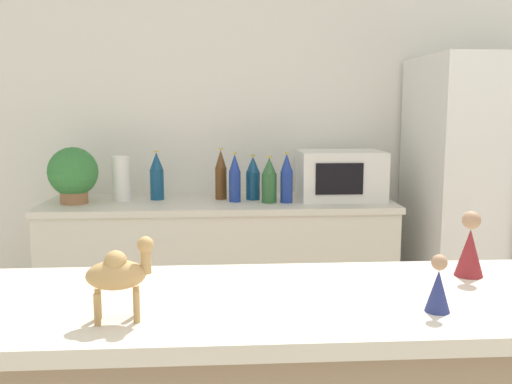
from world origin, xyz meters
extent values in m
cube|color=white|center=(0.00, 2.73, 1.27)|extent=(8.00, 0.06, 2.55)
cube|color=silver|center=(-0.49, 2.40, 0.43)|extent=(1.95, 0.60, 0.86)
cube|color=silver|center=(-0.49, 2.40, 0.87)|extent=(1.98, 0.63, 0.03)
cube|color=white|center=(1.09, 2.32, 0.85)|extent=(0.87, 0.71, 1.70)
cube|color=beige|center=(-0.03, 0.37, 0.99)|extent=(2.18, 0.52, 0.03)
cylinder|color=#9E6B47|center=(-1.29, 2.36, 0.93)|extent=(0.15, 0.15, 0.07)
sphere|color=#387F3D|center=(-1.29, 2.36, 1.07)|extent=(0.27, 0.27, 0.27)
cylinder|color=white|center=(-1.04, 2.43, 1.02)|extent=(0.10, 0.10, 0.26)
cube|color=white|center=(0.22, 2.42, 1.03)|extent=(0.48, 0.36, 0.28)
cube|color=black|center=(0.17, 2.24, 1.03)|extent=(0.26, 0.01, 0.17)
cylinder|color=navy|center=(-0.11, 2.30, 0.98)|extent=(0.07, 0.07, 0.18)
cone|color=navy|center=(-0.11, 2.30, 1.12)|extent=(0.07, 0.07, 0.10)
cylinder|color=gold|center=(-0.11, 2.30, 1.17)|extent=(0.02, 0.02, 0.01)
cylinder|color=navy|center=(-0.29, 2.43, 0.97)|extent=(0.08, 0.08, 0.16)
cone|color=navy|center=(-0.29, 2.43, 1.10)|extent=(0.08, 0.08, 0.09)
cylinder|color=gold|center=(-0.29, 2.43, 1.15)|extent=(0.03, 0.03, 0.01)
cylinder|color=navy|center=(-0.84, 2.46, 0.98)|extent=(0.08, 0.08, 0.18)
cone|color=navy|center=(-0.84, 2.46, 1.12)|extent=(0.08, 0.08, 0.10)
cylinder|color=gold|center=(-0.84, 2.46, 1.17)|extent=(0.03, 0.03, 0.01)
cylinder|color=brown|center=(-0.48, 2.45, 0.98)|extent=(0.07, 0.07, 0.18)
cone|color=brown|center=(-0.48, 2.45, 1.13)|extent=(0.06, 0.06, 0.10)
cylinder|color=gold|center=(-0.48, 2.45, 1.18)|extent=(0.02, 0.02, 0.01)
cylinder|color=navy|center=(-0.40, 2.35, 0.98)|extent=(0.07, 0.07, 0.17)
cone|color=navy|center=(-0.40, 2.35, 1.11)|extent=(0.06, 0.06, 0.10)
cylinder|color=gold|center=(-0.40, 2.35, 1.17)|extent=(0.02, 0.02, 0.01)
cylinder|color=#2D6033|center=(-0.21, 2.31, 0.97)|extent=(0.08, 0.08, 0.16)
cone|color=#2D6033|center=(-0.21, 2.31, 1.10)|extent=(0.08, 0.08, 0.09)
cylinder|color=gold|center=(-0.21, 2.31, 1.15)|extent=(0.03, 0.03, 0.01)
ellipsoid|color=tan|center=(-0.68, 0.24, 1.10)|extent=(0.12, 0.08, 0.06)
sphere|color=tan|center=(-0.68, 0.24, 1.13)|extent=(0.04, 0.04, 0.04)
cylinder|color=tan|center=(-0.63, 0.25, 1.13)|extent=(0.02, 0.02, 0.06)
sphere|color=tan|center=(-0.63, 0.25, 1.16)|extent=(0.03, 0.03, 0.03)
cylinder|color=tan|center=(-0.65, 0.26, 1.04)|extent=(0.01, 0.01, 0.06)
cylinder|color=tan|center=(-0.65, 0.23, 1.04)|extent=(0.01, 0.01, 0.06)
cylinder|color=tan|center=(-0.72, 0.25, 1.04)|extent=(0.01, 0.01, 0.06)
cylinder|color=tan|center=(-0.72, 0.22, 1.04)|extent=(0.01, 0.01, 0.06)
cone|color=maroon|center=(0.12, 0.49, 1.07)|extent=(0.07, 0.07, 0.12)
sphere|color=#A37A5B|center=(0.12, 0.49, 1.15)|extent=(0.04, 0.04, 0.04)
cone|color=navy|center=(-0.05, 0.25, 1.05)|extent=(0.05, 0.05, 0.09)
sphere|color=#A37A5B|center=(-0.05, 0.25, 1.11)|extent=(0.03, 0.03, 0.03)
camera|label=1|loc=(-0.48, -0.83, 1.42)|focal=40.00mm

